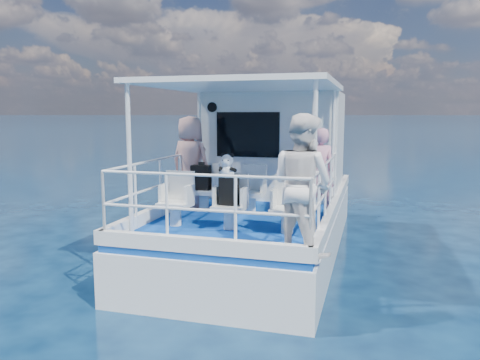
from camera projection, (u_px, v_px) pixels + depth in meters
name	position (u px, v px, depth m)	size (l,w,h in m)	color
ground	(248.00, 263.00, 8.40)	(2000.00, 2000.00, 0.00)	#071B36
hull	(261.00, 248.00, 9.35)	(3.00, 7.00, 1.60)	white
deck	(261.00, 207.00, 9.23)	(2.90, 6.90, 0.10)	#0A3992
cabin	(275.00, 144.00, 10.30)	(2.85, 2.00, 2.20)	white
canopy	(245.00, 85.00, 7.76)	(3.00, 3.20, 0.08)	white
canopy_posts	(244.00, 154.00, 7.88)	(2.77, 2.97, 2.20)	white
railings	(239.00, 192.00, 7.65)	(2.84, 3.59, 1.00)	white
seat_port_fwd	(204.00, 199.00, 8.68)	(0.48, 0.46, 0.38)	silver
seat_center_fwd	(251.00, 202.00, 8.43)	(0.48, 0.46, 0.38)	silver
seat_stbd_fwd	(300.00, 204.00, 8.19)	(0.48, 0.46, 0.38)	silver
seat_port_aft	(176.00, 214.00, 7.44)	(0.48, 0.46, 0.38)	silver
seat_center_aft	(229.00, 217.00, 7.19)	(0.48, 0.46, 0.38)	silver
seat_stbd_aft	(287.00, 221.00, 6.95)	(0.48, 0.46, 0.38)	silver
passenger_port_fwd	(190.00, 162.00, 8.89)	(0.64, 0.46, 1.73)	#E6A195
passenger_stbd_fwd	(319.00, 171.00, 8.24)	(0.56, 0.36, 1.52)	pink
passenger_stbd_aft	(302.00, 185.00, 5.83)	(0.86, 0.67, 1.77)	white
backpack_port	(201.00, 178.00, 8.57)	(0.34, 0.19, 0.45)	black
backpack_center	(229.00, 191.00, 7.14)	(0.28, 0.16, 0.43)	black
compact_camera	(201.00, 164.00, 8.55)	(0.10, 0.06, 0.06)	black
panda	(227.00, 166.00, 7.06)	(0.24, 0.20, 0.37)	white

